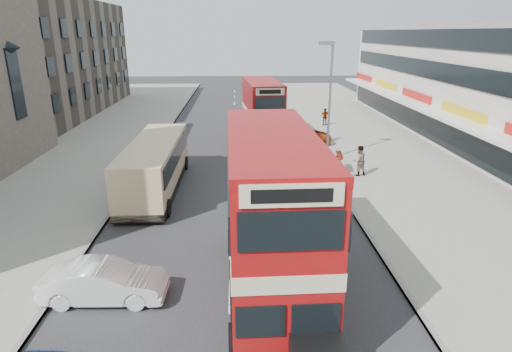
% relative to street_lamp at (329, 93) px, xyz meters
% --- Properties ---
extents(ground, '(160.00, 160.00, 0.00)m').
position_rel_street_lamp_xyz_m(ground, '(-6.52, -18.00, -4.78)').
color(ground, '#28282B').
rests_on(ground, ground).
extents(road_surface, '(12.00, 90.00, 0.01)m').
position_rel_street_lamp_xyz_m(road_surface, '(-6.52, 2.00, -4.78)').
color(road_surface, '#28282B').
rests_on(road_surface, ground).
extents(pavement_right, '(12.00, 90.00, 0.15)m').
position_rel_street_lamp_xyz_m(pavement_right, '(5.48, 2.00, -4.71)').
color(pavement_right, gray).
rests_on(pavement_right, ground).
extents(pavement_left, '(12.00, 90.00, 0.15)m').
position_rel_street_lamp_xyz_m(pavement_left, '(-18.52, 2.00, -4.71)').
color(pavement_left, gray).
rests_on(pavement_left, ground).
extents(kerb_left, '(0.20, 90.00, 0.16)m').
position_rel_street_lamp_xyz_m(kerb_left, '(-12.62, 2.00, -4.71)').
color(kerb_left, gray).
rests_on(kerb_left, ground).
extents(kerb_right, '(0.20, 90.00, 0.16)m').
position_rel_street_lamp_xyz_m(kerb_right, '(-0.42, 2.00, -4.71)').
color(kerb_right, gray).
rests_on(kerb_right, ground).
extents(brick_terrace, '(14.00, 28.00, 12.00)m').
position_rel_street_lamp_xyz_m(brick_terrace, '(-28.52, 20.00, 1.22)').
color(brick_terrace, '#66594C').
rests_on(brick_terrace, ground).
extents(commercial_row, '(9.90, 46.20, 9.30)m').
position_rel_street_lamp_xyz_m(commercial_row, '(13.42, 4.00, -0.09)').
color(commercial_row, beige).
rests_on(commercial_row, ground).
extents(street_lamp, '(1.00, 0.20, 8.12)m').
position_rel_street_lamp_xyz_m(street_lamp, '(0.00, 0.00, 0.00)').
color(street_lamp, slate).
rests_on(street_lamp, ground).
extents(bus_main, '(2.92, 10.02, 5.51)m').
position_rel_street_lamp_xyz_m(bus_main, '(-5.13, -15.81, -1.88)').
color(bus_main, black).
rests_on(bus_main, ground).
extents(bus_second, '(3.11, 8.99, 4.91)m').
position_rel_street_lamp_xyz_m(bus_second, '(-4.18, 5.00, -2.20)').
color(bus_second, black).
rests_on(bus_second, ground).
extents(coach, '(2.65, 10.01, 2.65)m').
position_rel_street_lamp_xyz_m(coach, '(-10.92, -5.29, -3.22)').
color(coach, black).
rests_on(coach, ground).
extents(car_left_front, '(4.18, 1.58, 1.36)m').
position_rel_street_lamp_xyz_m(car_left_front, '(-10.78, -16.00, -4.10)').
color(car_left_front, white).
rests_on(car_left_front, ground).
extents(car_right_a, '(5.07, 2.62, 1.41)m').
position_rel_street_lamp_xyz_m(car_right_a, '(-1.98, -2.54, -4.08)').
color(car_right_a, '#9C220F').
rests_on(car_right_a, ground).
extents(car_right_b, '(4.71, 2.34, 1.28)m').
position_rel_street_lamp_xyz_m(car_right_b, '(-1.09, 4.41, -4.14)').
color(car_right_b, '#B84312').
rests_on(car_right_b, ground).
extents(pedestrian_near, '(0.82, 0.66, 1.93)m').
position_rel_street_lamp_xyz_m(pedestrian_near, '(1.33, -3.63, -3.67)').
color(pedestrian_near, gray).
rests_on(pedestrian_near, pavement_right).
extents(pedestrian_far, '(1.01, 0.57, 1.63)m').
position_rel_street_lamp_xyz_m(pedestrian_far, '(2.23, 11.59, -3.82)').
color(pedestrian_far, gray).
rests_on(pedestrian_far, pavement_right).
extents(cyclist, '(0.75, 1.92, 2.15)m').
position_rel_street_lamp_xyz_m(cyclist, '(-1.54, -0.68, -4.07)').
color(cyclist, gray).
rests_on(cyclist, ground).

